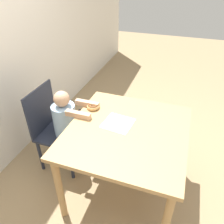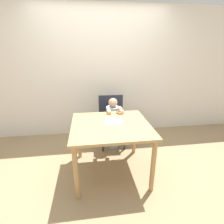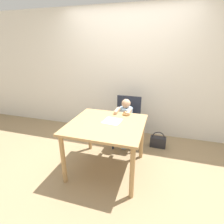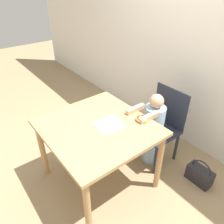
{
  "view_description": "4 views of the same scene",
  "coord_description": "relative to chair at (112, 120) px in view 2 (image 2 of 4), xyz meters",
  "views": [
    {
      "loc": [
        -1.4,
        -0.35,
        1.92
      ],
      "look_at": [
        0.04,
        0.15,
        0.88
      ],
      "focal_mm": 35.0,
      "sensor_mm": 36.0,
      "label": 1
    },
    {
      "loc": [
        -0.28,
        -2.13,
        1.72
      ],
      "look_at": [
        0.04,
        0.15,
        0.88
      ],
      "focal_mm": 28.0,
      "sensor_mm": 36.0,
      "label": 2
    },
    {
      "loc": [
        0.72,
        -2.12,
        1.78
      ],
      "look_at": [
        0.04,
        0.15,
        0.88
      ],
      "focal_mm": 28.0,
      "sensor_mm": 36.0,
      "label": 3
    },
    {
      "loc": [
        1.43,
        -0.94,
        2.03
      ],
      "look_at": [
        0.04,
        0.15,
        0.88
      ],
      "focal_mm": 35.0,
      "sensor_mm": 36.0,
      "label": 4
    }
  ],
  "objects": [
    {
      "name": "donut",
      "position": [
        0.07,
        -0.42,
        0.32
      ],
      "size": [
        0.12,
        0.12,
        0.05
      ],
      "color": "tan",
      "rests_on": "dining_table"
    },
    {
      "name": "handbag",
      "position": [
        0.59,
        0.05,
        -0.36
      ],
      "size": [
        0.28,
        0.14,
        0.31
      ],
      "color": "#232328",
      "rests_on": "ground_plane"
    },
    {
      "name": "ground_plane",
      "position": [
        -0.13,
        -0.82,
        -0.47
      ],
      "size": [
        12.0,
        12.0,
        0.0
      ],
      "primitive_type": "plane",
      "color": "#997F5B"
    },
    {
      "name": "wall_back",
      "position": [
        -0.13,
        0.56,
        0.78
      ],
      "size": [
        8.0,
        0.05,
        2.5
      ],
      "color": "silver",
      "rests_on": "ground_plane"
    },
    {
      "name": "napkin",
      "position": [
        -0.07,
        -0.72,
        0.29
      ],
      "size": [
        0.27,
        0.27,
        0.0
      ],
      "color": "white",
      "rests_on": "dining_table"
    },
    {
      "name": "chair",
      "position": [
        0.0,
        0.0,
        0.0
      ],
      "size": [
        0.45,
        0.44,
        0.91
      ],
      "color": "#232838",
      "rests_on": "ground_plane"
    },
    {
      "name": "child_figure",
      "position": [
        -0.0,
        -0.14,
        -0.0
      ],
      "size": [
        0.25,
        0.45,
        0.93
      ],
      "color": "#99BCE0",
      "rests_on": "ground_plane"
    },
    {
      "name": "dining_table",
      "position": [
        -0.13,
        -0.82,
        0.19
      ],
      "size": [
        1.05,
        1.0,
        0.76
      ],
      "color": "tan",
      "rests_on": "ground_plane"
    }
  ]
}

